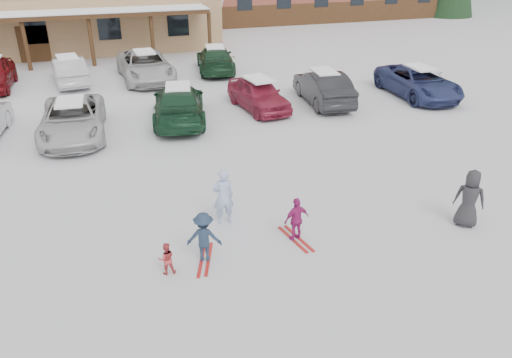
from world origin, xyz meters
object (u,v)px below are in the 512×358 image
object	(u,v)px
adult_skier	(223,197)
parked_car_6	(418,82)
parked_car_4	(258,94)
parked_car_9	(69,70)
parked_car_5	(323,87)
parked_car_11	(215,59)
toddler_red	(166,259)
parked_car_10	(146,66)
bystander_dark	(470,199)
child_navy	(204,237)
child_magenta	(297,219)
parked_car_3	(179,104)
parked_car_2	(73,119)

from	to	relation	value
adult_skier	parked_car_6	bearing A→B (deg)	-144.25
parked_car_4	parked_car_9	bearing A→B (deg)	131.13
parked_car_5	parked_car_11	bearing A→B (deg)	-60.61
toddler_red	parked_car_10	xyz separation A→B (m)	(1.62, 17.70, 0.37)
bystander_dark	parked_car_10	xyz separation A→B (m)	(-6.47, 18.03, -0.04)
toddler_red	child_navy	world-z (taller)	child_navy
child_navy	child_magenta	xyz separation A→B (m)	(2.46, 0.17, -0.05)
parked_car_10	parked_car_11	bearing A→B (deg)	6.44
adult_skier	parked_car_3	size ratio (longest dim) A/B	0.31
child_navy	parked_car_2	world-z (taller)	parked_car_2
toddler_red	parked_car_2	distance (m)	10.21
parked_car_2	parked_car_5	distance (m)	11.14
toddler_red	child_navy	bearing A→B (deg)	-164.35
child_navy	parked_car_11	size ratio (longest dim) A/B	0.27
parked_car_2	parked_car_3	bearing A→B (deg)	10.03
parked_car_3	parked_car_10	distance (m)	7.21
bystander_dark	parked_car_5	world-z (taller)	bystander_dark
parked_car_2	parked_car_4	world-z (taller)	parked_car_2
child_magenta	parked_car_11	size ratio (longest dim) A/B	0.25
child_navy	parked_car_11	world-z (taller)	parked_car_11
toddler_red	parked_car_6	size ratio (longest dim) A/B	0.16
parked_car_4	parked_car_10	world-z (taller)	parked_car_10
toddler_red	parked_car_11	size ratio (longest dim) A/B	0.17
parked_car_4	parked_car_5	size ratio (longest dim) A/B	0.90
toddler_red	child_navy	xyz separation A→B (m)	(0.95, 0.24, 0.25)
toddler_red	parked_car_11	distance (m)	19.23
bystander_dark	child_magenta	bearing A→B (deg)	32.58
parked_car_3	parked_car_6	world-z (taller)	parked_car_3
child_navy	parked_car_9	distance (m)	18.22
adult_skier	parked_car_5	bearing A→B (deg)	-128.35
parked_car_2	parked_car_5	world-z (taller)	parked_car_5
parked_car_6	parked_car_3	bearing A→B (deg)	-178.03
parked_car_10	child_magenta	bearing A→B (deg)	-87.05
parked_car_9	parked_car_6	bearing A→B (deg)	147.52
child_navy	parked_car_4	size ratio (longest dim) A/B	0.32
child_magenta	parked_car_5	xyz separation A→B (m)	(5.60, 10.52, 0.15)
parked_car_10	parked_car_3	bearing A→B (deg)	-88.59
bystander_dark	parked_car_3	distance (m)	12.35
child_navy	bystander_dark	bearing A→B (deg)	-165.97
parked_car_3	parked_car_10	world-z (taller)	parked_car_10
toddler_red	parked_car_3	size ratio (longest dim) A/B	0.16
child_navy	child_magenta	size ratio (longest dim) A/B	1.08
parked_car_3	parked_car_10	bearing A→B (deg)	-75.79
bystander_dark	parked_car_5	xyz separation A→B (m)	(0.92, 11.26, -0.05)
parked_car_2	parked_car_9	xyz separation A→B (m)	(-0.22, 8.17, 0.01)
adult_skier	parked_car_10	size ratio (longest dim) A/B	0.29
child_magenta	bystander_dark	bearing A→B (deg)	160.81
toddler_red	bystander_dark	xyz separation A→B (m)	(8.08, -0.33, 0.41)
bystander_dark	parked_car_6	xyz separation A→B (m)	(5.81, 10.87, -0.10)
toddler_red	parked_car_11	xyz separation A→B (m)	(5.66, 18.37, 0.30)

